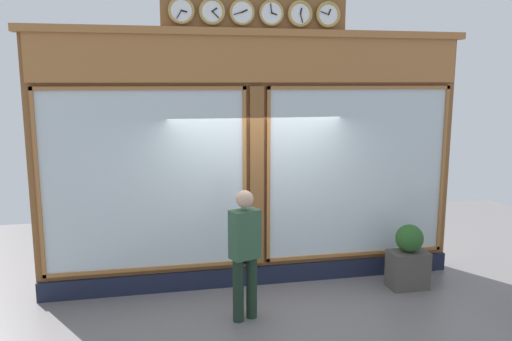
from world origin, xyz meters
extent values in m
cube|color=brown|center=(0.00, -0.15, 1.81)|extent=(6.19, 0.30, 3.62)
cube|color=#191E33|center=(0.00, 0.02, 0.14)|extent=(6.19, 0.08, 0.28)
cube|color=#A56936|center=(0.00, 0.04, 3.31)|extent=(6.06, 0.08, 0.63)
cube|color=#A56936|center=(0.00, 0.02, 3.67)|extent=(6.31, 0.20, 0.10)
cube|color=silver|center=(-1.57, 0.01, 1.65)|extent=(2.74, 0.02, 2.49)
cube|color=#A56936|center=(-1.57, 0.04, 2.92)|extent=(2.84, 0.04, 0.05)
cube|color=#A56936|center=(-1.57, 0.04, 0.37)|extent=(2.84, 0.04, 0.05)
cube|color=#A56936|center=(-2.97, 0.04, 1.65)|extent=(0.05, 0.04, 2.59)
cube|color=#A56936|center=(-0.18, 0.04, 1.65)|extent=(0.05, 0.04, 2.59)
cube|color=silver|center=(1.57, 0.01, 1.65)|extent=(2.74, 0.02, 2.49)
cube|color=#A56936|center=(1.57, 0.04, 2.92)|extent=(2.84, 0.04, 0.05)
cube|color=#A56936|center=(1.57, 0.04, 0.37)|extent=(2.84, 0.04, 0.05)
cube|color=#A56936|center=(2.97, 0.04, 1.65)|extent=(0.05, 0.04, 2.59)
cube|color=#A56936|center=(0.18, 0.04, 1.65)|extent=(0.05, 0.04, 2.59)
cube|color=brown|center=(0.00, 0.03, 1.65)|extent=(0.20, 0.10, 2.59)
cube|color=brown|center=(0.00, -0.02, 3.93)|extent=(2.60, 0.06, 0.55)
cylinder|color=white|center=(-1.02, 0.06, 3.93)|extent=(0.29, 0.02, 0.29)
torus|color=#B79347|center=(-1.02, 0.06, 3.93)|extent=(0.36, 0.04, 0.36)
cube|color=black|center=(-1.04, 0.07, 3.97)|extent=(0.05, 0.01, 0.08)
cube|color=black|center=(-0.96, 0.07, 3.95)|extent=(0.12, 0.01, 0.05)
sphere|color=black|center=(-1.02, 0.08, 3.93)|extent=(0.02, 0.02, 0.02)
cylinder|color=white|center=(-0.61, 0.06, 3.93)|extent=(0.29, 0.02, 0.29)
torus|color=#B79347|center=(-0.61, 0.06, 3.93)|extent=(0.36, 0.05, 0.36)
cube|color=black|center=(-0.62, 0.07, 3.97)|extent=(0.03, 0.01, 0.08)
cube|color=black|center=(-0.63, 0.07, 3.87)|extent=(0.04, 0.01, 0.12)
sphere|color=black|center=(-0.61, 0.08, 3.93)|extent=(0.02, 0.02, 0.02)
cylinder|color=white|center=(-0.20, 0.06, 3.93)|extent=(0.29, 0.02, 0.29)
torus|color=#B79347|center=(-0.20, 0.06, 3.93)|extent=(0.35, 0.03, 0.35)
cube|color=black|center=(-0.24, 0.07, 3.92)|extent=(0.08, 0.01, 0.04)
cube|color=black|center=(-0.20, 0.07, 3.99)|extent=(0.03, 0.01, 0.12)
sphere|color=black|center=(-0.20, 0.08, 3.93)|extent=(0.02, 0.02, 0.02)
cylinder|color=white|center=(0.20, 0.06, 3.93)|extent=(0.29, 0.02, 0.29)
torus|color=#B79347|center=(0.20, 0.06, 3.93)|extent=(0.35, 0.04, 0.35)
cube|color=black|center=(0.17, 0.07, 3.95)|extent=(0.08, 0.01, 0.05)
cube|color=black|center=(0.26, 0.07, 3.91)|extent=(0.12, 0.01, 0.05)
sphere|color=black|center=(0.20, 0.08, 3.93)|extent=(0.02, 0.02, 0.02)
cylinder|color=white|center=(0.61, 0.06, 3.93)|extent=(0.29, 0.02, 0.29)
torus|color=#B79347|center=(0.61, 0.06, 3.93)|extent=(0.36, 0.04, 0.36)
cube|color=black|center=(0.58, 0.07, 3.95)|extent=(0.07, 0.01, 0.06)
cube|color=black|center=(0.57, 0.07, 3.89)|extent=(0.10, 0.01, 0.09)
sphere|color=black|center=(0.61, 0.08, 3.93)|extent=(0.02, 0.02, 0.02)
cylinder|color=white|center=(1.02, 0.06, 3.93)|extent=(0.29, 0.02, 0.29)
torus|color=#B79347|center=(1.02, 0.06, 3.93)|extent=(0.35, 0.04, 0.35)
cube|color=black|center=(0.98, 0.07, 3.92)|extent=(0.08, 0.01, 0.04)
cube|color=black|center=(1.05, 0.07, 3.88)|extent=(0.07, 0.01, 0.11)
sphere|color=black|center=(1.02, 0.08, 3.93)|extent=(0.02, 0.02, 0.02)
cylinder|color=#1C2F21|center=(0.46, 1.13, 0.41)|extent=(0.14, 0.14, 0.82)
cylinder|color=#1C2F21|center=(0.28, 1.06, 0.41)|extent=(0.14, 0.14, 0.82)
cube|color=#33563D|center=(0.37, 1.09, 1.13)|extent=(0.42, 0.34, 0.62)
sphere|color=tan|center=(0.37, 1.09, 1.58)|extent=(0.22, 0.22, 0.22)
cube|color=#4C4742|center=(-2.16, 0.58, 0.28)|extent=(0.56, 0.36, 0.55)
sphere|color=#285623|center=(-2.16, 0.58, 0.76)|extent=(0.40, 0.40, 0.40)
camera|label=1|loc=(1.47, 7.13, 3.02)|focal=35.85mm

